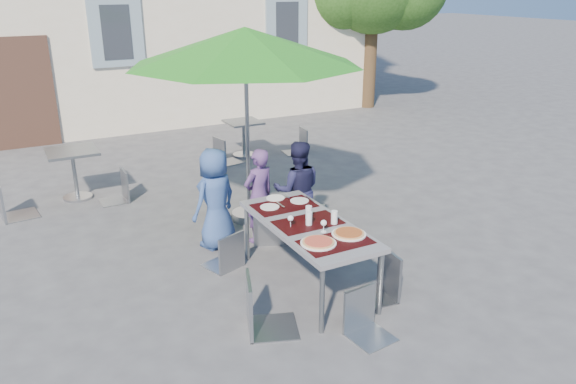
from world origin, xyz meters
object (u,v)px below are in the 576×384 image
patio_umbrella (245,47)px  chair_2 (307,198)px  child_2 (297,190)px  bg_chair_r_1 (299,126)px  chair_1 (271,197)px  chair_4 (382,248)px  dining_table (308,227)px  cafe_table_0 (73,165)px  cafe_table_1 (244,133)px  bg_chair_l_0 (5,177)px  bg_chair_l_1 (223,135)px  chair_5 (367,288)px  chair_3 (260,272)px  pizza_near_right (349,233)px  child_1 (259,196)px  child_0 (215,199)px  bg_chair_r_0 (117,168)px  chair_0 (226,229)px  pizza_near_left (318,242)px

patio_umbrella → chair_2: bearing=-68.7°
child_2 → bg_chair_r_1: 3.93m
chair_1 → bg_chair_r_1: chair_1 is taller
chair_4 → dining_table: bearing=133.1°
cafe_table_0 → cafe_table_1: size_ratio=1.14×
dining_table → bg_chair_l_0: 4.58m
cafe_table_1 → bg_chair_r_1: 1.10m
dining_table → chair_1: size_ratio=1.74×
cafe_table_0 → bg_chair_l_1: size_ratio=0.83×
chair_5 → chair_2: bearing=75.1°
chair_3 → patio_umbrella: patio_umbrella is taller
chair_3 → chair_5: chair_3 is taller
child_2 → pizza_near_right: bearing=102.7°
child_1 → child_0: bearing=-24.8°
chair_4 → bg_chair_r_0: chair_4 is taller
bg_chair_l_0 → bg_chair_r_1: (5.24, 0.97, -0.09)m
chair_4 → patio_umbrella: (-0.35, 2.60, 1.81)m
chair_3 → patio_umbrella: bearing=68.1°
chair_4 → bg_chair_r_1: chair_4 is taller
chair_0 → bg_chair_r_1: 4.92m
child_0 → bg_chair_l_1: (1.39, 3.21, -0.09)m
pizza_near_left → bg_chair_l_0: size_ratio=0.34×
cafe_table_0 → bg_chair_r_0: bg_chair_r_0 is taller
bg_chair_l_0 → bg_chair_r_0: bearing=-1.2°
pizza_near_left → cafe_table_1: pizza_near_left is taller
chair_5 → cafe_table_1: 6.14m
cafe_table_1 → dining_table: bearing=-105.9°
child_1 → cafe_table_0: size_ratio=1.58×
patio_umbrella → bg_chair_r_1: 3.90m
child_2 → cafe_table_0: 3.68m
child_1 → bg_chair_l_1: bearing=-118.1°
chair_3 → chair_5: 1.01m
chair_0 → patio_umbrella: (0.85, 1.23, 1.89)m
cafe_table_1 → chair_1: bearing=-108.6°
chair_0 → bg_chair_r_1: bearing=51.1°
cafe_table_0 → bg_chair_r_1: (4.28, 0.60, -0.02)m
chair_3 → bg_chair_l_1: 5.43m
chair_3 → bg_chair_r_1: 6.10m
pizza_near_left → chair_3: bearing=-176.1°
chair_5 → chair_4: bearing=42.1°
cafe_table_1 → bg_chair_r_1: bg_chair_r_1 is taller
patio_umbrella → bg_chair_l_0: size_ratio=2.95×
child_1 → chair_1: size_ratio=1.17×
dining_table → chair_1: bearing=83.4°
bg_chair_l_0 → bg_chair_l_1: (3.66, 0.98, -0.06)m
pizza_near_left → chair_2: (0.76, 1.54, -0.19)m
child_2 → bg_chair_l_0: size_ratio=1.24×
cafe_table_0 → bg_chair_l_1: bearing=12.8°
chair_0 → chair_3: 1.34m
child_1 → chair_2: 0.62m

